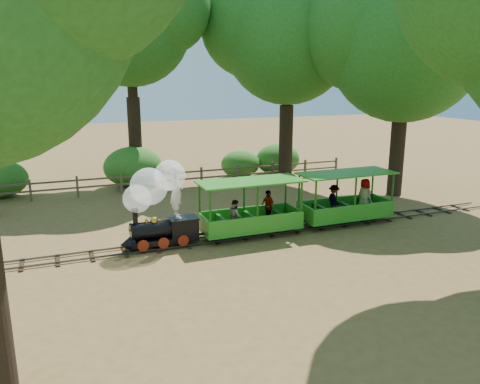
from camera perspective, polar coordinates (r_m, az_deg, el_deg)
name	(u,v)px	position (r m, az deg, el deg)	size (l,w,h in m)	color
ground	(241,237)	(16.39, 0.17, -5.51)	(90.00, 90.00, 0.00)	olive
track	(241,235)	(16.37, 0.18, -5.29)	(22.00, 1.00, 0.10)	#3F3D3A
locomotive	(157,198)	(15.19, -10.12, -0.78)	(2.54, 1.19, 2.92)	black
carriage_front	(251,215)	(16.26, 1.34, -2.81)	(3.63, 1.48, 1.89)	#2C901F
carriage_rear	(347,203)	(18.11, 12.87, -1.29)	(3.63, 1.48, 1.89)	#2C901F
oak_nc	(128,17)	(24.39, -13.52, 19.99)	(7.43, 6.54, 10.89)	#2D2116
oak_ne	(287,32)	(24.75, 5.74, 18.88)	(8.20, 7.22, 10.59)	#2D2116
oak_e	(404,37)	(22.89, 19.38, 17.35)	(8.45, 7.44, 10.17)	#2D2116
fence	(182,177)	(23.59, -7.04, 1.85)	(18.10, 0.10, 1.00)	brown
shrub_west	(0,179)	(24.24, -27.25, 1.41)	(2.49, 1.91, 1.72)	#2D6B1E
shrub_mid_w	(133,167)	(24.33, -12.91, 3.03)	(2.95, 2.27, 2.04)	#2D6B1E
shrub_mid_e	(240,164)	(25.88, 0.06, 3.44)	(2.21, 1.70, 1.53)	#2D6B1E
shrub_east	(278,159)	(26.78, 4.64, 4.01)	(2.57, 1.98, 1.78)	#2D6B1E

